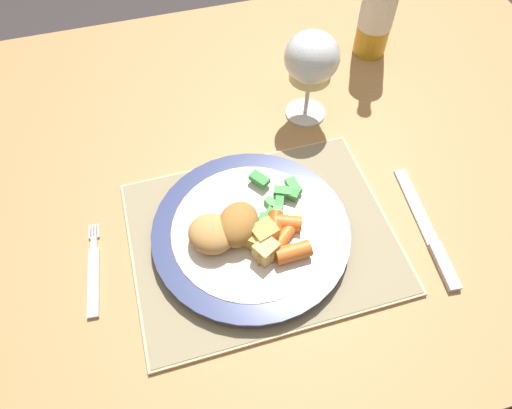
{
  "coord_description": "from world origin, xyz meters",
  "views": [
    {
      "loc": [
        -0.13,
        -0.45,
        1.29
      ],
      "look_at": [
        -0.03,
        -0.11,
        0.78
      ],
      "focal_mm": 32.0,
      "sensor_mm": 36.0,
      "label": 1
    }
  ],
  "objects_px": {
    "dinner_plate": "(251,232)",
    "fork": "(94,275)",
    "dining_table": "(257,194)",
    "wine_glass": "(311,61)",
    "table_knife": "(430,236)"
  },
  "relations": [
    {
      "from": "fork",
      "to": "wine_glass",
      "type": "xyz_separation_m",
      "value": [
        0.37,
        0.21,
        0.1
      ]
    },
    {
      "from": "dining_table",
      "to": "fork",
      "type": "height_order",
      "value": "fork"
    },
    {
      "from": "dining_table",
      "to": "dinner_plate",
      "type": "relative_size",
      "value": 4.72
    },
    {
      "from": "dinner_plate",
      "to": "wine_glass",
      "type": "height_order",
      "value": "wine_glass"
    },
    {
      "from": "dining_table",
      "to": "fork",
      "type": "distance_m",
      "value": 0.31
    },
    {
      "from": "dinner_plate",
      "to": "fork",
      "type": "relative_size",
      "value": 1.93
    },
    {
      "from": "dinner_plate",
      "to": "fork",
      "type": "height_order",
      "value": "dinner_plate"
    },
    {
      "from": "wine_glass",
      "to": "dinner_plate",
      "type": "bearing_deg",
      "value": -126.25
    },
    {
      "from": "dinner_plate",
      "to": "wine_glass",
      "type": "relative_size",
      "value": 1.75
    },
    {
      "from": "table_knife",
      "to": "dinner_plate",
      "type": "bearing_deg",
      "value": 164.22
    },
    {
      "from": "dining_table",
      "to": "fork",
      "type": "relative_size",
      "value": 9.09
    },
    {
      "from": "dining_table",
      "to": "fork",
      "type": "bearing_deg",
      "value": -152.87
    },
    {
      "from": "dinner_plate",
      "to": "table_knife",
      "type": "xyz_separation_m",
      "value": [
        0.24,
        -0.07,
        -0.01
      ]
    },
    {
      "from": "table_knife",
      "to": "wine_glass",
      "type": "xyz_separation_m",
      "value": [
        -0.08,
        0.28,
        0.1
      ]
    },
    {
      "from": "table_knife",
      "to": "wine_glass",
      "type": "bearing_deg",
      "value": 106.93
    }
  ]
}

